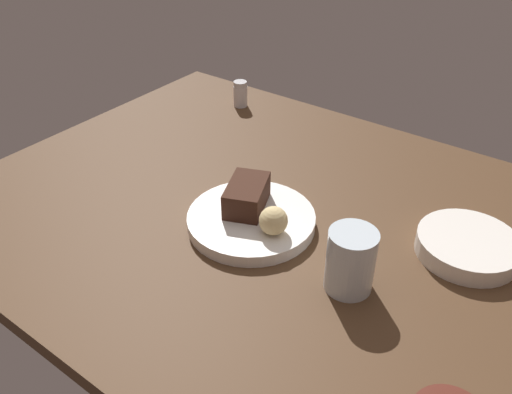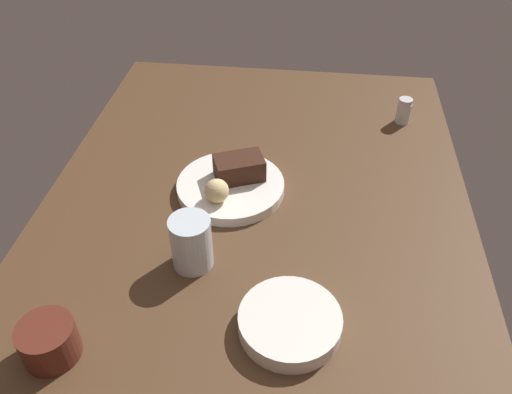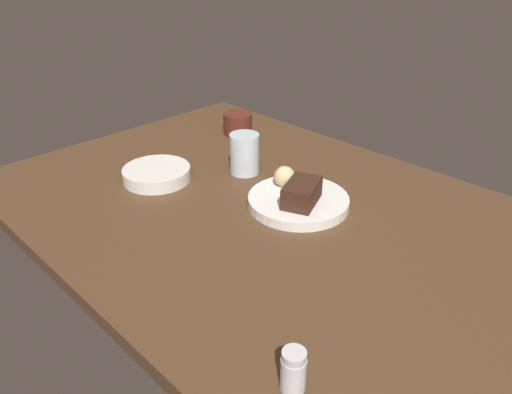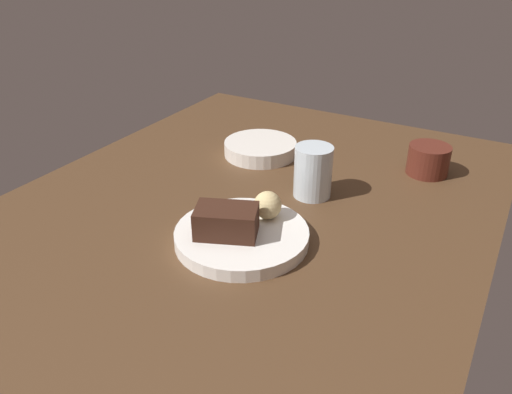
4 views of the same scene
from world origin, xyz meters
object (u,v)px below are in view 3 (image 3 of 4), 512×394
at_px(chocolate_cake_slice, 302,193).
at_px(water_glass, 244,154).
at_px(salt_shaker, 293,370).
at_px(coffee_cup, 238,123).
at_px(bread_roll, 286,177).
at_px(side_bowl, 157,174).
at_px(dessert_plate, 298,201).

bearing_deg(chocolate_cake_slice, water_glass, -12.40).
relative_size(salt_shaker, water_glass, 0.64).
distance_m(water_glass, coffee_cup, 0.26).
xyz_separation_m(salt_shaker, coffee_cup, (0.71, -0.57, -0.00)).
bearing_deg(bread_roll, coffee_cup, -27.63).
distance_m(chocolate_cake_slice, coffee_cup, 0.47).
bearing_deg(water_glass, side_bowl, 56.49).
height_order(dessert_plate, side_bowl, side_bowl).
distance_m(dessert_plate, side_bowl, 0.35).
relative_size(dessert_plate, coffee_cup, 2.59).
bearing_deg(bread_roll, salt_shaker, 133.06).
bearing_deg(dessert_plate, coffee_cup, -26.41).
relative_size(water_glass, side_bowl, 0.62).
distance_m(side_bowl, coffee_cup, 0.35).
xyz_separation_m(salt_shaker, water_glass, (0.51, -0.40, 0.02)).
relative_size(chocolate_cake_slice, salt_shaker, 1.55).
bearing_deg(dessert_plate, chocolate_cake_slice, 143.80).
xyz_separation_m(dessert_plate, bread_roll, (0.05, -0.02, 0.03)).
height_order(bread_roll, coffee_cup, bread_roll).
distance_m(salt_shaker, water_glass, 0.65).
xyz_separation_m(dessert_plate, chocolate_cake_slice, (-0.02, 0.02, 0.03)).
distance_m(chocolate_cake_slice, salt_shaker, 0.45).
height_order(bread_roll, salt_shaker, bread_roll).
bearing_deg(salt_shaker, water_glass, -38.32).
bearing_deg(salt_shaker, bread_roll, -46.94).
relative_size(salt_shaker, coffee_cup, 0.75).
relative_size(water_glass, coffee_cup, 1.17).
bearing_deg(coffee_cup, bread_roll, 152.37).
height_order(salt_shaker, side_bowl, salt_shaker).
xyz_separation_m(chocolate_cake_slice, salt_shaker, (-0.29, 0.35, -0.01)).
distance_m(bread_roll, water_glass, 0.15).
bearing_deg(bread_roll, side_bowl, 30.87).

